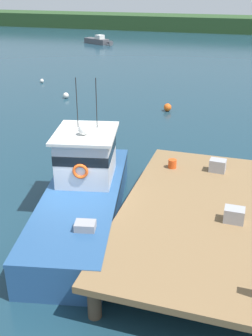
{
  "coord_description": "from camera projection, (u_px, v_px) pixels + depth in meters",
  "views": [
    {
      "loc": [
        5.23,
        -11.25,
        7.83
      ],
      "look_at": [
        1.2,
        1.87,
        1.4
      ],
      "focal_mm": 42.92,
      "sensor_mm": 36.0,
      "label": 1
    }
  ],
  "objects": [
    {
      "name": "ground_plane",
      "position": [
        79.0,
        220.0,
        14.45
      ],
      "size": [
        200.0,
        200.0,
        0.0
      ],
      "primitive_type": "plane",
      "color": "#193847"
    },
    {
      "name": "dock",
      "position": [
        217.0,
        215.0,
        12.72
      ],
      "size": [
        6.0,
        9.0,
        1.2
      ],
      "color": "#4C3D2D",
      "rests_on": "ground"
    },
    {
      "name": "main_fishing_boat",
      "position": [
        84.0,
        190.0,
        14.37
      ],
      "size": [
        4.15,
        9.96,
        4.8
      ],
      "color": "#285184",
      "rests_on": "ground"
    },
    {
      "name": "crate_stack_mid_dock",
      "position": [
        218.0,
        166.0,
        15.27
      ],
      "size": [
        0.62,
        0.47,
        0.48
      ],
      "primitive_type": "cube",
      "rotation": [
        0.0,
        0.0,
        -0.06
      ],
      "color": "#9E9EA3",
      "rests_on": "dock"
    },
    {
      "name": "crate_stack_near_edge",
      "position": [
        234.0,
        215.0,
        12.07
      ],
      "size": [
        0.6,
        0.45,
        0.45
      ],
      "primitive_type": "cube",
      "rotation": [
        0.0,
        0.0,
        -0.01
      ],
      "color": "#9E9EA3",
      "rests_on": "dock"
    },
    {
      "name": "bait_bucket",
      "position": [
        172.0,
        164.0,
        15.59
      ],
      "size": [
        0.32,
        0.32,
        0.34
      ],
      "primitive_type": "cylinder",
      "color": "#E04C19",
      "rests_on": "dock"
    },
    {
      "name": "moored_boat_outer_mooring",
      "position": [
        98.0,
        41.0,
        54.36
      ],
      "size": [
        4.64,
        2.93,
        1.2
      ],
      "color": "#4C4C51",
      "rests_on": "ground"
    },
    {
      "name": "mooring_buoy_inshore",
      "position": [
        42.0,
        81.0,
        33.78
      ],
      "size": [
        0.33,
        0.33,
        0.33
      ],
      "primitive_type": "sphere",
      "color": "silver",
      "rests_on": "ground"
    },
    {
      "name": "mooring_buoy_outer",
      "position": [
        66.0,
        95.0,
        29.33
      ],
      "size": [
        0.42,
        0.42,
        0.42
      ],
      "primitive_type": "sphere",
      "color": "silver",
      "rests_on": "ground"
    },
    {
      "name": "mooring_buoy_spare_mooring",
      "position": [
        168.0,
        107.0,
        26.4
      ],
      "size": [
        0.51,
        0.51,
        0.51
      ],
      "primitive_type": "sphere",
      "color": "#EA5B19",
      "rests_on": "ground"
    },
    {
      "name": "far_shoreline",
      "position": [
        224.0,
        24.0,
        67.62
      ],
      "size": [
        120.0,
        8.0,
        2.4
      ],
      "primitive_type": "cube",
      "color": "#284723",
      "rests_on": "ground"
    }
  ]
}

